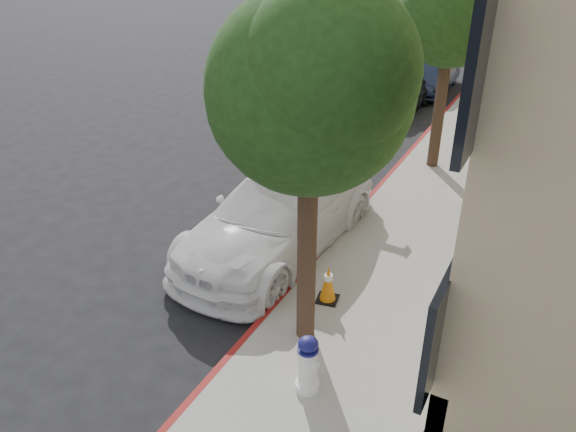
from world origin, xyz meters
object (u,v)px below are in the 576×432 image
(police_car, at_px, (279,213))
(parked_car_mid, at_px, (400,93))
(fire_hydrant, at_px, (308,364))
(traffic_cone, at_px, (328,284))
(parked_car_far, at_px, (431,73))

(police_car, distance_m, parked_car_mid, 10.25)
(fire_hydrant, bearing_deg, parked_car_mid, 124.45)
(police_car, xyz_separation_m, parked_car_mid, (-0.66, 10.23, -0.19))
(parked_car_mid, xyz_separation_m, fire_hydrant, (3.02, -13.74, -0.02))
(traffic_cone, bearing_deg, police_car, 141.00)
(police_car, bearing_deg, fire_hydrant, -52.37)
(parked_car_mid, relative_size, fire_hydrant, 3.94)
(parked_car_mid, relative_size, traffic_cone, 5.17)
(police_car, bearing_deg, traffic_cone, -35.28)
(police_car, relative_size, traffic_cone, 8.04)
(police_car, height_order, parked_car_mid, police_car)
(police_car, bearing_deg, parked_car_far, 95.20)
(traffic_cone, bearing_deg, parked_car_far, 98.10)
(fire_hydrant, xyz_separation_m, traffic_cone, (-0.61, 2.10, -0.11))
(police_car, height_order, traffic_cone, police_car)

